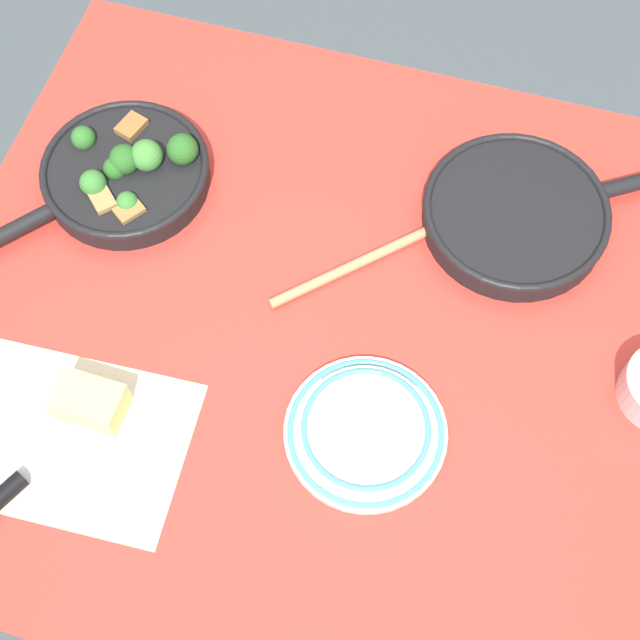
{
  "coord_description": "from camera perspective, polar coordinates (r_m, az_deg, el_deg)",
  "views": [
    {
      "loc": [
        -0.15,
        0.52,
        1.86
      ],
      "look_at": [
        0.0,
        0.0,
        0.78
      ],
      "focal_mm": 50.0,
      "sensor_mm": 36.0,
      "label": 1
    }
  ],
  "objects": [
    {
      "name": "grater_knife",
      "position": [
        1.2,
        -18.24,
        -9.4
      ],
      "size": [
        0.14,
        0.24,
        0.02
      ],
      "rotation": [
        0.0,
        0.0,
        4.24
      ],
      "color": "silver",
      "rests_on": "dining_table_red"
    },
    {
      "name": "cheese_block",
      "position": [
        1.2,
        -14.49,
        -5.11
      ],
      "size": [
        0.09,
        0.06,
        0.05
      ],
      "color": "#EFD67A",
      "rests_on": "dining_table_red"
    },
    {
      "name": "dinner_plate_stack",
      "position": [
        1.16,
        2.94,
        -7.1
      ],
      "size": [
        0.21,
        0.21,
        0.03
      ],
      "color": "silver",
      "rests_on": "dining_table_red"
    },
    {
      "name": "dining_table_red",
      "position": [
        1.31,
        -0.0,
        -2.07
      ],
      "size": [
        1.09,
        0.98,
        0.76
      ],
      "color": "red",
      "rests_on": "ground_plane"
    },
    {
      "name": "skillet_broccoli",
      "position": [
        1.36,
        -12.38,
        9.21
      ],
      "size": [
        0.29,
        0.32,
        0.08
      ],
      "rotation": [
        0.0,
        0.0,
        0.87
      ],
      "color": "black",
      "rests_on": "dining_table_red"
    },
    {
      "name": "parchment_sheet",
      "position": [
        1.21,
        -15.97,
        -7.26
      ],
      "size": [
        0.33,
        0.24,
        0.0
      ],
      "color": "beige",
      "rests_on": "dining_table_red"
    },
    {
      "name": "skillet_eggs",
      "position": [
        1.33,
        12.51,
        6.64
      ],
      "size": [
        0.36,
        0.28,
        0.04
      ],
      "rotation": [
        0.0,
        0.0,
        3.71
      ],
      "color": "black",
      "rests_on": "dining_table_red"
    },
    {
      "name": "ground_plane",
      "position": [
        1.94,
        -0.0,
        -10.38
      ],
      "size": [
        14.0,
        14.0,
        0.0
      ],
      "primitive_type": "plane",
      "color": "#424C51"
    },
    {
      "name": "wooden_spoon",
      "position": [
        1.3,
        6.17,
        5.38
      ],
      "size": [
        0.29,
        0.29,
        0.02
      ],
      "rotation": [
        0.0,
        0.0,
        3.91
      ],
      "color": "tan",
      "rests_on": "dining_table_red"
    }
  ]
}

